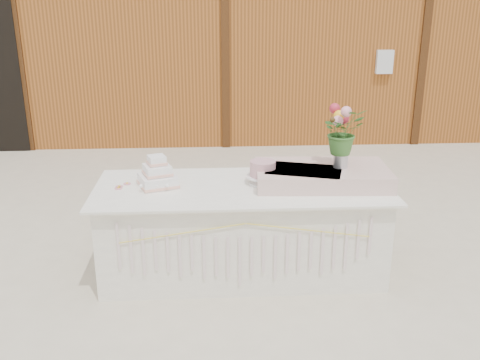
# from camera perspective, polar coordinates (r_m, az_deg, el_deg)

# --- Properties ---
(ground) EXTENTS (80.00, 80.00, 0.00)m
(ground) POSITION_cam_1_polar(r_m,az_deg,el_deg) (4.67, 0.22, -9.59)
(ground) COLOR beige
(ground) RESTS_ON ground
(barn) EXTENTS (12.60, 4.60, 3.30)m
(barn) POSITION_cam_1_polar(r_m,az_deg,el_deg) (10.11, -2.03, 15.82)
(barn) COLOR #A05721
(barn) RESTS_ON ground
(cake_table) EXTENTS (2.40, 1.00, 0.77)m
(cake_table) POSITION_cam_1_polar(r_m,az_deg,el_deg) (4.49, 0.23, -5.28)
(cake_table) COLOR white
(cake_table) RESTS_ON ground
(wedding_cake) EXTENTS (0.37, 0.37, 0.26)m
(wedding_cake) POSITION_cam_1_polar(r_m,az_deg,el_deg) (4.38, -8.79, 0.43)
(wedding_cake) COLOR white
(wedding_cake) RESTS_ON cake_table
(pink_cake_stand) EXTENTS (0.27, 0.27, 0.19)m
(pink_cake_stand) POSITION_cam_1_polar(r_m,az_deg,el_deg) (4.38, 2.44, 0.95)
(pink_cake_stand) COLOR white
(pink_cake_stand) RESTS_ON cake_table
(satin_runner) EXTENTS (1.11, 0.68, 0.14)m
(satin_runner) POSITION_cam_1_polar(r_m,az_deg,el_deg) (4.46, 8.73, 0.52)
(satin_runner) COLOR beige
(satin_runner) RESTS_ON cake_table
(flower_vase) EXTENTS (0.12, 0.12, 0.16)m
(flower_vase) POSITION_cam_1_polar(r_m,az_deg,el_deg) (4.44, 10.71, 2.37)
(flower_vase) COLOR silver
(flower_vase) RESTS_ON satin_runner
(bouquet) EXTENTS (0.42, 0.39, 0.38)m
(bouquet) POSITION_cam_1_polar(r_m,az_deg,el_deg) (4.38, 10.92, 5.75)
(bouquet) COLOR #396D2B
(bouquet) RESTS_ON flower_vase
(loose_flowers) EXTENTS (0.16, 0.31, 0.02)m
(loose_flowers) POSITION_cam_1_polar(r_m,az_deg,el_deg) (4.45, -12.46, -0.57)
(loose_flowers) COLOR #D48290
(loose_flowers) RESTS_ON cake_table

